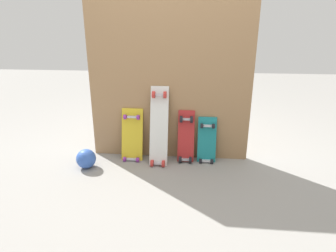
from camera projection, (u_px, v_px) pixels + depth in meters
ground_plane at (169, 158)px, 3.22m from camera, size 12.00×12.00×0.00m
plywood_wall_panel at (169, 79)px, 3.00m from camera, size 1.69×0.04×1.72m
skateboard_yellow at (132, 138)px, 3.14m from camera, size 0.23×0.20×0.62m
skateboard_white at (159, 129)px, 3.02m from camera, size 0.19×0.30×0.86m
skateboard_red at (186, 139)px, 3.09m from camera, size 0.17×0.19×0.60m
skateboard_teal at (207, 143)px, 3.09m from camera, size 0.19×0.17×0.55m
rubber_ball at (86, 159)px, 2.97m from camera, size 0.20×0.20×0.20m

